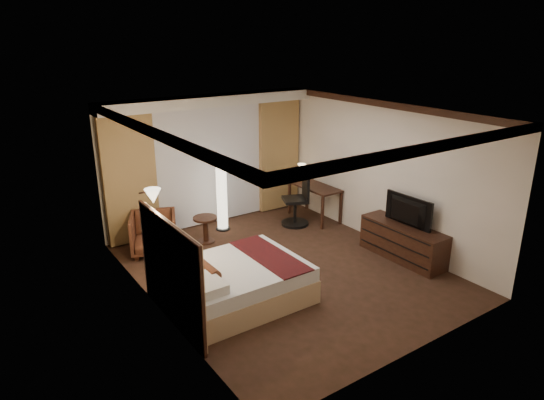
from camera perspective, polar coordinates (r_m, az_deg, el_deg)
floor at (r=8.40m, az=1.56°, el=-8.18°), size 4.50×5.50×0.01m
ceiling at (r=7.56m, az=1.75°, el=10.36°), size 4.50×5.50×0.01m
back_wall at (r=10.13m, az=-7.57°, el=4.64°), size 4.50×0.02×2.70m
left_wall at (r=6.87m, az=-13.73°, el=-2.78°), size 0.02×5.50×2.70m
right_wall at (r=9.32m, az=12.92°, el=3.05°), size 0.02×5.50×2.70m
crown_molding at (r=7.56m, az=1.74°, el=9.91°), size 4.50×5.50×0.12m
soffit at (r=9.68m, az=-7.20°, el=11.53°), size 4.50×0.50×0.20m
curtain_sheer at (r=10.09m, az=-7.34°, el=4.00°), size 2.48×0.04×2.45m
curtain_left_drape at (r=9.41m, az=-16.38°, el=2.28°), size 1.00×0.14×2.45m
curtain_right_drape at (r=10.89m, az=0.79°, el=5.27°), size 1.00×0.14×2.45m
wall_sconce at (r=7.17m, az=-13.83°, el=0.44°), size 0.24×0.24×0.24m
bed at (r=7.39m, az=-4.21°, el=-9.69°), size 1.99×1.56×0.58m
headboard at (r=6.79m, az=-11.71°, el=-8.44°), size 0.12×1.86×1.50m
armchair at (r=9.12m, az=-13.76°, el=-3.60°), size 1.03×1.00×0.83m
side_table at (r=9.44m, az=-7.81°, el=-3.47°), size 0.47×0.47×0.51m
floor_lamp at (r=9.86m, az=-5.91°, el=0.21°), size 0.29×0.29×1.35m
desk at (r=10.53m, az=5.00°, el=-0.25°), size 0.55×1.24×0.75m
desk_lamp at (r=10.71m, az=3.50°, el=3.18°), size 0.18×0.18×0.34m
office_chair at (r=10.09m, az=2.75°, el=0.28°), size 0.76×0.76×1.20m
dresser at (r=8.98m, az=15.15°, el=-4.76°), size 0.50×1.63×0.63m
television at (r=8.74m, az=15.35°, el=-1.21°), size 0.58×0.99×0.13m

